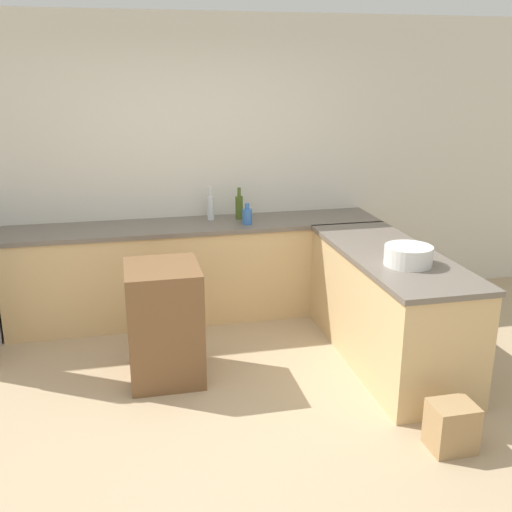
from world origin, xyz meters
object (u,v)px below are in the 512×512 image
olive_oil_bottle (239,206)px  water_bottle_blue (247,216)px  island_table (164,322)px  vinegar_bottle_clear (211,207)px  paper_bag (451,426)px  mixing_bowl (408,255)px

olive_oil_bottle → water_bottle_blue: bearing=-82.1°
island_table → water_bottle_blue: (0.84, 1.01, 0.52)m
olive_oil_bottle → vinegar_bottle_clear: 0.27m
island_table → vinegar_bottle_clear: 1.47m
vinegar_bottle_clear → paper_bag: 2.88m
olive_oil_bottle → paper_bag: bearing=-72.2°
island_table → olive_oil_bottle: bearing=56.6°
water_bottle_blue → paper_bag: 2.56m
island_table → olive_oil_bottle: olive_oil_bottle is taller
paper_bag → vinegar_bottle_clear: bearing=112.9°
olive_oil_bottle → paper_bag: olive_oil_bottle is taller
mixing_bowl → olive_oil_bottle: olive_oil_bottle is taller
olive_oil_bottle → water_bottle_blue: 0.22m
olive_oil_bottle → vinegar_bottle_clear: vinegar_bottle_clear is taller
island_table → mixing_bowl: bearing=-12.8°
olive_oil_bottle → paper_bag: size_ratio=0.97×
olive_oil_bottle → vinegar_bottle_clear: (-0.26, 0.02, 0.01)m
island_table → olive_oil_bottle: (0.81, 1.22, 0.56)m
island_table → mixing_bowl: (1.71, -0.39, 0.52)m
island_table → vinegar_bottle_clear: bearing=66.4°
vinegar_bottle_clear → paper_bag: vinegar_bottle_clear is taller
mixing_bowl → vinegar_bottle_clear: bearing=125.6°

